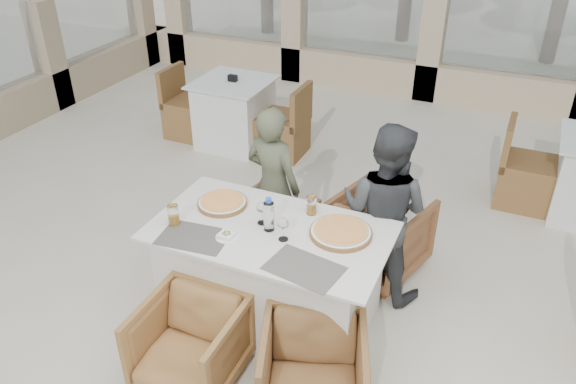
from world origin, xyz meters
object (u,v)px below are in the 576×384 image
at_px(pizza_left, 222,202).
at_px(beer_glass_left, 173,215).
at_px(beer_glass_right, 312,205).
at_px(diner_left, 273,185).
at_px(armchair_far_right, 378,234).
at_px(diner_right, 384,212).
at_px(armchair_near_right, 313,371).
at_px(armchair_near_left, 190,344).
at_px(pizza_right, 341,231).
at_px(armchair_far_left, 272,229).
at_px(wine_glass_centre, 262,212).
at_px(bg_table_a, 234,113).
at_px(water_bottle, 269,214).
at_px(wine_glass_near, 283,228).
at_px(olive_dish, 227,235).
at_px(dining_table, 271,275).

height_order(pizza_left, beer_glass_left, beer_glass_left).
distance_m(beer_glass_right, diner_left, 0.66).
xyz_separation_m(beer_glass_right, armchair_far_right, (0.35, 0.58, -0.52)).
xyz_separation_m(beer_glass_left, diner_right, (1.24, 0.84, -0.15)).
bearing_deg(armchair_near_right, armchair_near_left, 168.27).
xyz_separation_m(pizza_right, armchair_far_right, (0.08, 0.74, -0.48)).
bearing_deg(pizza_right, armchair_far_left, 144.98).
relative_size(beer_glass_left, armchair_far_left, 0.25).
xyz_separation_m(armchair_near_right, diner_left, (-0.87, 1.31, 0.38)).
relative_size(wine_glass_centre, armchair_far_right, 0.26).
distance_m(armchair_far_right, armchair_near_left, 1.76).
bearing_deg(diner_left, beer_glass_right, 150.58).
relative_size(armchair_near_left, bg_table_a, 0.38).
bearing_deg(water_bottle, armchair_near_left, -107.34).
distance_m(pizza_left, armchair_near_left, 1.01).
bearing_deg(beer_glass_left, wine_glass_near, 10.34).
bearing_deg(beer_glass_right, armchair_near_left, -112.00).
height_order(water_bottle, armchair_far_left, water_bottle).
height_order(beer_glass_left, armchair_near_left, beer_glass_left).
bearing_deg(diner_right, armchair_far_left, 6.57).
distance_m(pizza_left, armchair_far_left, 0.75).
bearing_deg(pizza_left, olive_dish, -56.46).
bearing_deg(pizza_left, dining_table, -17.81).
bearing_deg(armchair_near_right, pizza_left, 123.93).
height_order(olive_dish, armchair_far_right, olive_dish).
bearing_deg(beer_glass_left, pizza_left, 62.84).
distance_m(wine_glass_centre, diner_left, 0.72).
xyz_separation_m(pizza_left, diner_left, (0.13, 0.57, -0.13)).
bearing_deg(armchair_far_left, beer_glass_left, 83.69).
bearing_deg(armchair_near_right, olive_dish, 132.98).
bearing_deg(olive_dish, wine_glass_centre, 60.93).
distance_m(wine_glass_centre, wine_glass_near, 0.24).
xyz_separation_m(wine_glass_centre, armchair_far_right, (0.61, 0.83, -0.54)).
height_order(pizza_left, pizza_right, pizza_right).
bearing_deg(wine_glass_near, diner_right, 55.06).
xyz_separation_m(olive_dish, armchair_near_right, (0.78, -0.41, -0.50)).
relative_size(beer_glass_left, armchair_near_left, 0.24).
distance_m(beer_glass_left, armchair_near_left, 0.85).
height_order(beer_glass_left, armchair_far_right, beer_glass_left).
bearing_deg(armchair_near_right, wine_glass_centre, 115.08).
height_order(olive_dish, armchair_near_right, olive_dish).
bearing_deg(pizza_left, diner_right, 24.85).
relative_size(armchair_far_left, armchair_near_left, 0.96).
xyz_separation_m(beer_glass_left, olive_dish, (0.40, 0.01, -0.05)).
xyz_separation_m(pizza_left, olive_dish, (0.22, -0.34, -0.00)).
relative_size(armchair_far_right, diner_left, 0.53).
xyz_separation_m(dining_table, diner_left, (-0.31, 0.71, 0.28)).
bearing_deg(beer_glass_left, olive_dish, 0.91).
relative_size(wine_glass_centre, armchair_near_left, 0.29).
bearing_deg(wine_glass_near, dining_table, 152.65).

